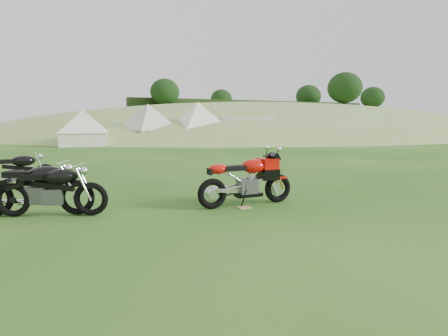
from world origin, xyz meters
name	(u,v)px	position (x,y,z in m)	size (l,w,h in m)	color
ground	(250,221)	(0.00, 0.00, 0.00)	(120.00, 120.00, 0.00)	#185011
hillside	(259,132)	(24.00, 40.00, 0.00)	(80.00, 64.00, 8.00)	#869E50
hedgerow	(259,132)	(24.00, 40.00, 0.00)	(36.00, 1.20, 8.60)	black
sport_motorcycle	(246,176)	(0.49, 1.03, 0.56)	(1.88, 0.47, 1.13)	#C10D06
plywood_board	(244,208)	(0.35, 0.85, 0.01)	(0.24, 0.19, 0.02)	tan
vintage_moto_a	(52,189)	(-2.87, 1.72, 0.47)	(1.80, 0.42, 0.95)	black
vintage_moto_b	(36,187)	(-3.11, 1.90, 0.50)	(1.89, 0.44, 1.00)	black
vintage_moto_d	(16,170)	(-3.59, 4.90, 0.46)	(1.76, 0.41, 0.92)	black
tent_left	(84,127)	(-0.67, 20.30, 1.20)	(2.77, 2.77, 2.40)	white
tent_mid	(148,124)	(3.76, 21.40, 1.35)	(3.12, 3.12, 2.71)	beige
tent_right	(198,123)	(7.22, 20.44, 1.40)	(3.24, 3.24, 2.81)	white
caravan	(246,129)	(10.85, 19.77, 0.98)	(4.18, 1.87, 1.96)	silver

